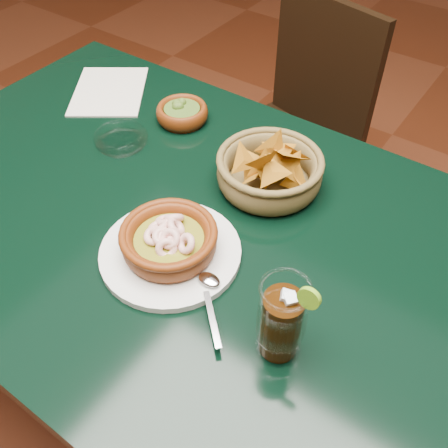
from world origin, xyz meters
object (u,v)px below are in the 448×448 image
Objects in this scene: chip_basket at (270,171)px; cola_drink at (282,321)px; dining_table at (173,244)px; dining_chair at (292,132)px; shrimp_plate at (170,243)px.

cola_drink reaches higher than chip_basket.
dining_table is 0.73m from dining_chair.
dining_table is at bearing 157.27° from cola_drink.
cola_drink is at bearing -56.24° from chip_basket.
dining_table is 0.38m from cola_drink.
shrimp_plate is at bearing -99.71° from chip_basket.
shrimp_plate is 1.85× the size of cola_drink.
chip_basket is (0.12, 0.16, 0.14)m from dining_table.
dining_chair reaches higher than shrimp_plate.
dining_chair is 0.67m from chip_basket.
dining_chair is 0.86m from shrimp_plate.
dining_table is 0.17m from shrimp_plate.
dining_table is at bearing 131.74° from shrimp_plate.
cola_drink is at bearing -63.27° from dining_chair.
cola_drink is (0.42, -0.83, 0.35)m from dining_chair.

